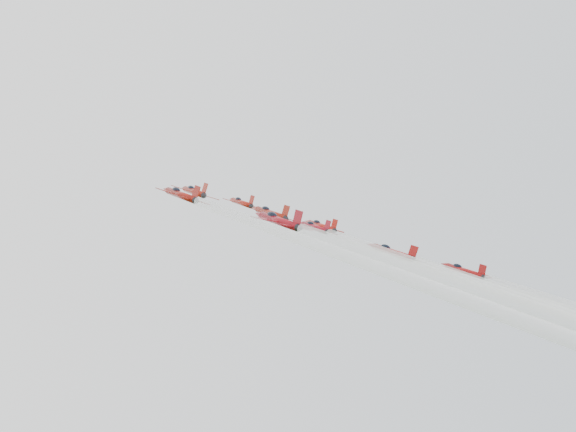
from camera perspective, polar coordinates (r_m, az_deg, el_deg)
jet_lead at (r=156.46m, az=-3.71°, el=1.09°), size 9.61×12.20×8.13m
jet_row2_left at (r=137.77m, az=-7.46°, el=1.94°), size 9.83×12.47×8.32m
jet_row2_center at (r=137.76m, az=-1.41°, el=0.25°), size 10.31×13.08×8.72m
jet_row2_right at (r=150.04m, az=2.62°, el=-0.77°), size 9.62×12.20×8.14m
jet_center at (r=94.01m, az=13.94°, el=-4.89°), size 8.48×78.63×49.75m
jet_rear_farleft at (r=65.21m, az=2.60°, el=-2.72°), size 8.59×79.69×50.42m
jet_rear_left at (r=67.56m, az=18.15°, el=-6.98°), size 10.59×98.26×62.17m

